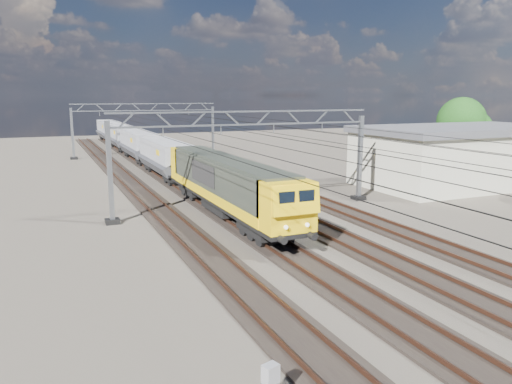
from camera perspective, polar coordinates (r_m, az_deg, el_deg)
name	(u,v)px	position (r m, az deg, el deg)	size (l,w,h in m)	color
ground	(272,223)	(32.42, 1.82, -3.57)	(160.00, 160.00, 0.00)	#2A2520
track_outer_west	(182,232)	(30.41, -8.49, -4.53)	(2.60, 140.00, 0.30)	black
track_loco	(243,225)	(31.63, -1.46, -3.81)	(2.60, 140.00, 0.30)	black
track_inner_east	(299,219)	(33.28, 4.94, -3.09)	(2.60, 140.00, 0.30)	black
track_outer_east	(350,213)	(35.32, 10.67, -2.42)	(2.60, 140.00, 0.30)	black
catenary_gantry_mid	(248,156)	(35.30, -0.92, 4.08)	(19.90, 0.90, 7.11)	gray
catenary_gantry_far	(146,127)	(69.80, -12.43, 7.24)	(19.90, 0.90, 7.11)	gray
overhead_wires	(228,127)	(38.84, -3.21, 7.43)	(12.03, 140.00, 0.53)	black
locomotive	(226,182)	(33.96, -3.44, 1.10)	(2.76, 21.10, 3.62)	black
hopper_wagon_lead	(165,156)	(50.80, -10.33, 4.12)	(3.38, 13.00, 3.25)	black
hopper_wagon_mid	(139,143)	(64.64, -13.24, 5.44)	(3.38, 13.00, 3.25)	black
hopper_wagon_third	(121,135)	(78.60, -15.13, 6.29)	(3.38, 13.00, 3.25)	black
hopper_wagon_fourth	(109,129)	(92.64, -16.46, 6.87)	(3.38, 13.00, 3.25)	black
trackside_cabinet	(271,375)	(13.92, 1.67, -20.19)	(0.48, 0.41, 1.24)	gray
industrial_shed	(460,155)	(49.66, 22.32, 3.90)	(18.60, 10.60, 5.40)	beige
tree_far	(465,123)	(60.83, 22.76, 7.26)	(5.76, 5.36, 7.98)	#372119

